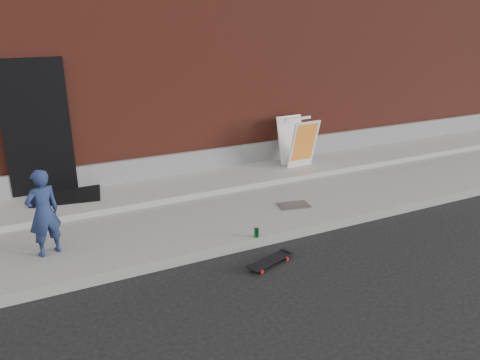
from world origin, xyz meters
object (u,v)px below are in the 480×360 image
child (43,213)px  pizza_sign (298,142)px  skateboard (270,260)px  soda_can (256,233)px

child → pizza_sign: (4.91, 1.56, 0.00)m
child → skateboard: child is taller
skateboard → soda_can: (0.08, 0.55, 0.15)m
child → pizza_sign: child is taller
soda_can → skateboard: bearing=-98.2°
child → skateboard: bearing=133.2°
child → soda_can: (2.72, -0.79, -0.52)m
skateboard → pizza_sign: size_ratio=0.74×
skateboard → child: bearing=153.1°
skateboard → soda_can: soda_can is taller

